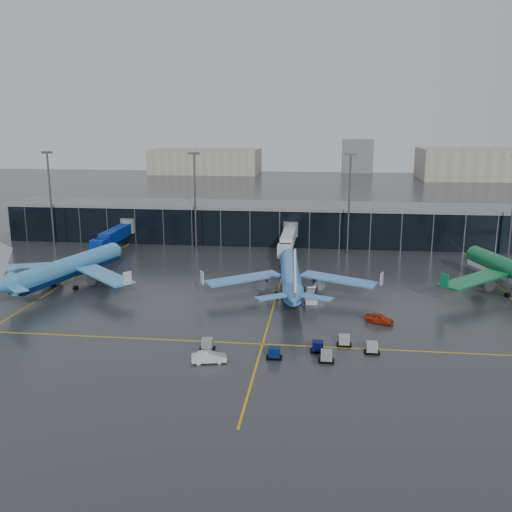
# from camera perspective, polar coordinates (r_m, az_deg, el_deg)

# --- Properties ---
(ground) EXTENTS (600.00, 600.00, 0.00)m
(ground) POSITION_cam_1_polar(r_m,az_deg,el_deg) (103.23, -3.98, -5.44)
(ground) COLOR #282B2D
(ground) RESTS_ON ground
(terminal_pier) EXTENTS (142.00, 17.00, 10.70)m
(terminal_pier) POSITION_cam_1_polar(r_m,az_deg,el_deg) (161.49, 0.11, 3.39)
(terminal_pier) COLOR black
(terminal_pier) RESTS_ON ground
(jet_bridges) EXTENTS (94.00, 27.50, 7.20)m
(jet_bridges) POSITION_cam_1_polar(r_m,az_deg,el_deg) (151.73, -14.01, 2.02)
(jet_bridges) COLOR #595B60
(jet_bridges) RESTS_ON ground
(flood_masts) EXTENTS (203.00, 0.50, 25.50)m
(flood_masts) POSITION_cam_1_polar(r_m,az_deg,el_deg) (147.91, 1.50, 5.77)
(flood_masts) COLOR #595B60
(flood_masts) RESTS_ON ground
(distant_hangars) EXTENTS (260.00, 71.00, 22.00)m
(distant_hangars) POSITION_cam_1_polar(r_m,az_deg,el_deg) (368.21, 11.89, 9.16)
(distant_hangars) COLOR #B2AD99
(distant_hangars) RESTS_ON ground
(taxi_lines) EXTENTS (220.00, 120.00, 0.02)m
(taxi_lines) POSITION_cam_1_polar(r_m,az_deg,el_deg) (111.94, 2.09, -3.92)
(taxi_lines) COLOR gold
(taxi_lines) RESTS_ON ground
(airliner_arkefly) EXTENTS (46.26, 49.95, 12.93)m
(airliner_arkefly) POSITION_cam_1_polar(r_m,az_deg,el_deg) (122.51, -18.23, 0.05)
(airliner_arkefly) COLOR #4298DA
(airliner_arkefly) RESTS_ON ground
(airliner_klm_near) EXTENTS (38.78, 43.18, 12.31)m
(airliner_klm_near) POSITION_cam_1_polar(r_m,az_deg,el_deg) (111.33, 3.49, -0.75)
(airliner_klm_near) COLOR #458CE4
(airliner_klm_near) RESTS_ON ground
(baggage_carts) EXTENTS (26.41, 7.84, 1.70)m
(baggage_carts) POSITION_cam_1_polar(r_m,az_deg,el_deg) (84.59, 5.12, -9.21)
(baggage_carts) COLOR black
(baggage_carts) RESTS_ON ground
(mobile_airstair) EXTENTS (2.70, 3.52, 3.45)m
(mobile_airstair) POSITION_cam_1_polar(r_m,az_deg,el_deg) (107.68, 5.47, -4.24)
(mobile_airstair) COLOR silver
(mobile_airstair) RESTS_ON ground
(service_van_red) EXTENTS (5.14, 3.88, 1.63)m
(service_van_red) POSITION_cam_1_polar(r_m,az_deg,el_deg) (98.58, 12.23, -6.13)
(service_van_red) COLOR #B2280D
(service_van_red) RESTS_ON ground
(service_van_white) EXTENTS (5.21, 2.83, 1.63)m
(service_van_white) POSITION_cam_1_polar(r_m,az_deg,el_deg) (81.55, -4.72, -10.04)
(service_van_white) COLOR silver
(service_van_white) RESTS_ON ground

